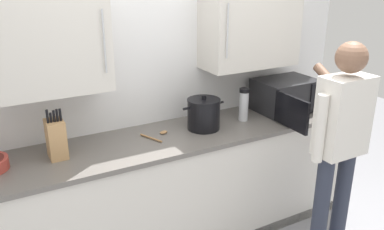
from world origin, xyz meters
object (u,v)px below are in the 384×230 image
Objects in this scene: microwave_oven at (284,96)px; knife_block at (56,139)px; wooden_spoon at (158,135)px; thermos_flask at (244,104)px; person_figure at (339,140)px; stock_pot at (204,114)px.

knife_block is (-1.87, 0.00, -0.01)m from microwave_oven.
knife_block is (-0.70, -0.00, 0.12)m from wooden_spoon.
thermos_flask is (0.73, -0.03, 0.12)m from wooden_spoon.
thermos_flask is at bearing 107.10° from person_figure.
stock_pot is 0.21× the size of person_figure.
knife_block reaches higher than stock_pot.
stock_pot is 0.38m from wooden_spoon.
knife_block is at bearing 154.72° from person_figure.
wooden_spoon is 0.75m from thermos_flask.
microwave_oven is at bearing 1.71° from stock_pot.
person_figure is (0.23, -0.76, -0.07)m from thermos_flask.
person_figure is (-0.20, -0.79, -0.07)m from microwave_oven.
wooden_spoon is 1.25m from person_figure.
microwave_oven is 2.16× the size of knife_block.
person_figure is at bearing -25.28° from knife_block.
microwave_oven is 2.75× the size of thermos_flask.
stock_pot reaches higher than wooden_spoon.
wooden_spoon is at bearing 179.59° from microwave_oven.
microwave_oven is 0.80m from stock_pot.
wooden_spoon is at bearing 140.65° from person_figure.
wooden_spoon is 0.61× the size of knife_block.
wooden_spoon is at bearing 0.33° from knife_block.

